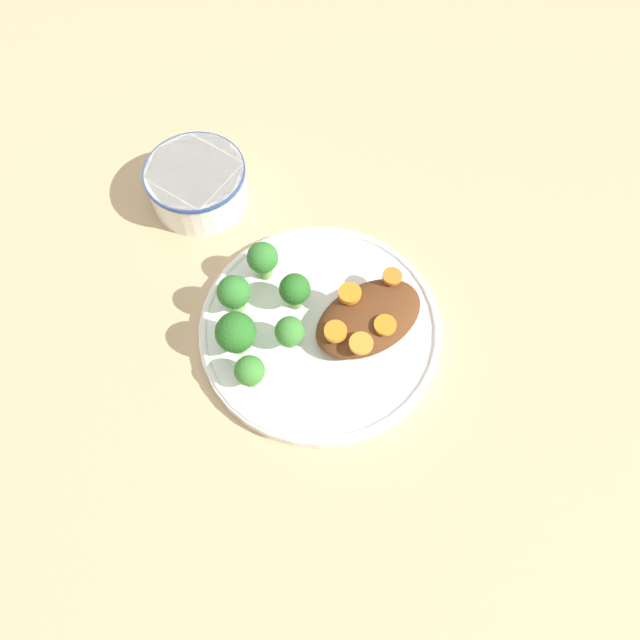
{
  "coord_description": "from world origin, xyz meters",
  "views": [
    {
      "loc": [
        0.18,
        0.27,
        0.65
      ],
      "look_at": [
        0.0,
        0.0,
        0.03
      ],
      "focal_mm": 35.0,
      "sensor_mm": 36.0,
      "label": 1
    }
  ],
  "objects": [
    {
      "name": "ground_plane",
      "position": [
        0.0,
        0.0,
        0.0
      ],
      "size": [
        4.0,
        4.0,
        0.0
      ],
      "primitive_type": "plane",
      "color": "tan"
    },
    {
      "name": "plate",
      "position": [
        0.0,
        0.0,
        0.01
      ],
      "size": [
        0.28,
        0.28,
        0.02
      ],
      "color": "white",
      "rests_on": "ground_plane"
    },
    {
      "name": "dip_bowl",
      "position": [
        0.02,
        -0.25,
        0.03
      ],
      "size": [
        0.13,
        0.13,
        0.06
      ],
      "color": "white",
      "rests_on": "ground_plane"
    },
    {
      "name": "stew_mound",
      "position": [
        -0.05,
        0.03,
        0.03
      ],
      "size": [
        0.13,
        0.08,
        0.03
      ],
      "primitive_type": "ellipsoid",
      "color": "#5B3319",
      "rests_on": "plate"
    },
    {
      "name": "broccoli_floret_0",
      "position": [
        0.09,
        -0.03,
        0.05
      ],
      "size": [
        0.04,
        0.04,
        0.06
      ],
      "color": "#759E51",
      "rests_on": "plate"
    },
    {
      "name": "broccoli_floret_1",
      "position": [
        0.04,
        0.0,
        0.04
      ],
      "size": [
        0.03,
        0.03,
        0.05
      ],
      "color": "#759E51",
      "rests_on": "plate"
    },
    {
      "name": "broccoli_floret_2",
      "position": [
        0.01,
        -0.04,
        0.05
      ],
      "size": [
        0.04,
        0.04,
        0.05
      ],
      "color": "#759E51",
      "rests_on": "plate"
    },
    {
      "name": "broccoli_floret_3",
      "position": [
        0.02,
        -0.1,
        0.05
      ],
      "size": [
        0.04,
        0.04,
        0.05
      ],
      "color": "#759E51",
      "rests_on": "plate"
    },
    {
      "name": "broccoli_floret_4",
      "position": [
        0.1,
        0.01,
        0.04
      ],
      "size": [
        0.03,
        0.03,
        0.04
      ],
      "color": "#759E51",
      "rests_on": "plate"
    },
    {
      "name": "broccoli_floret_5",
      "position": [
        0.07,
        -0.07,
        0.05
      ],
      "size": [
        0.04,
        0.04,
        0.05
      ],
      "color": "#7FA85B",
      "rests_on": "plate"
    },
    {
      "name": "carrot_slice_0",
      "position": [
        -0.04,
        0.0,
        0.05
      ],
      "size": [
        0.03,
        0.03,
        0.01
      ],
      "primitive_type": "cylinder",
      "color": "orange",
      "rests_on": "stew_mound"
    },
    {
      "name": "carrot_slice_1",
      "position": [
        -0.05,
        0.05,
        0.05
      ],
      "size": [
        0.02,
        0.02,
        0.0
      ],
      "primitive_type": "cylinder",
      "color": "orange",
      "rests_on": "stew_mound"
    },
    {
      "name": "carrot_slice_2",
      "position": [
        -0.02,
        0.06,
        0.05
      ],
      "size": [
        0.03,
        0.03,
        0.0
      ],
      "primitive_type": "cylinder",
      "color": "orange",
      "rests_on": "stew_mound"
    },
    {
      "name": "carrot_slice_3",
      "position": [
        0.0,
        0.03,
        0.05
      ],
      "size": [
        0.02,
        0.02,
        0.01
      ],
      "primitive_type": "cylinder",
      "color": "orange",
      "rests_on": "stew_mound"
    },
    {
      "name": "carrot_slice_4",
      "position": [
        -0.09,
        0.01,
        0.05
      ],
      "size": [
        0.02,
        0.02,
        0.0
      ],
      "primitive_type": "cylinder",
      "color": "orange",
      "rests_on": "stew_mound"
    }
  ]
}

